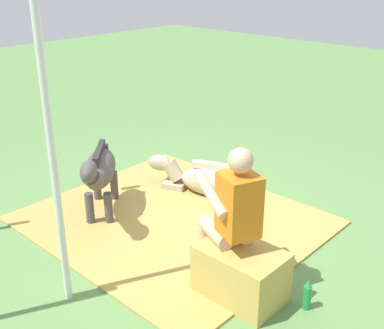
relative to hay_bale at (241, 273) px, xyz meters
name	(u,v)px	position (x,y,z in m)	size (l,w,h in m)	color
ground_plane	(181,221)	(1.26, -0.59, -0.23)	(24.00, 24.00, 0.00)	#608C4C
hay_patch	(173,220)	(1.32, -0.52, -0.21)	(2.89, 2.56, 0.02)	tan
hay_bale	(241,273)	(0.00, 0.00, 0.00)	(0.71, 0.48, 0.45)	tan
person_seated	(231,212)	(0.15, -0.04, 0.51)	(0.72, 0.57, 1.33)	#D8AD8C
pony_standing	(99,171)	(1.99, -0.08, 0.31)	(1.06, 1.06, 0.89)	#4C4747
pony_lying	(209,180)	(1.47, -1.28, -0.04)	(1.34, 0.76, 0.42)	tan
soda_bottle	(307,295)	(-0.50, -0.24, -0.09)	(0.07, 0.07, 0.27)	#268C3F
tent_pole_left	(53,162)	(1.05, 1.00, 1.01)	(0.06, 0.06, 2.48)	silver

